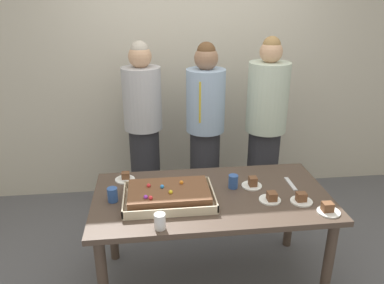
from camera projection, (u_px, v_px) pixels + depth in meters
name	position (u px, v px, depth m)	size (l,w,h in m)	color
ground_plane	(210.00, 279.00, 2.92)	(12.00, 12.00, 0.00)	#5B5B60
interior_back_panel	(187.00, 54.00, 3.84)	(8.00, 0.12, 3.00)	beige
party_table	(211.00, 206.00, 2.67)	(1.67, 0.87, 0.76)	#47382D
sheet_cake	(169.00, 195.00, 2.55)	(0.62, 0.42, 0.12)	beige
plated_slice_near_left	(271.00, 198.00, 2.56)	(0.15, 0.15, 0.07)	white
plated_slice_near_right	(252.00, 184.00, 2.75)	(0.15, 0.15, 0.08)	white
plated_slice_far_left	(301.00, 199.00, 2.54)	(0.15, 0.15, 0.07)	white
plated_slice_far_right	(125.00, 178.00, 2.84)	(0.15, 0.15, 0.06)	white
plated_slice_center_front	(328.00, 209.00, 2.42)	(0.15, 0.15, 0.07)	white
drink_cup_nearest	(233.00, 182.00, 2.72)	(0.07, 0.07, 0.10)	#2D5199
drink_cup_middle	(160.00, 221.00, 2.25)	(0.07, 0.07, 0.10)	white
drink_cup_far_end	(113.00, 195.00, 2.54)	(0.07, 0.07, 0.10)	#2D5199
cake_server_utensil	(291.00, 184.00, 2.78)	(0.03, 0.20, 0.01)	silver
person_serving_front	(205.00, 131.00, 3.49)	(0.35, 0.35, 1.70)	#28282D
person_green_shirt_behind	(265.00, 129.00, 3.49)	(0.37, 0.37, 1.75)	#28282D
person_striped_tie_right	(144.00, 129.00, 3.55)	(0.36, 0.36, 1.71)	#28282D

